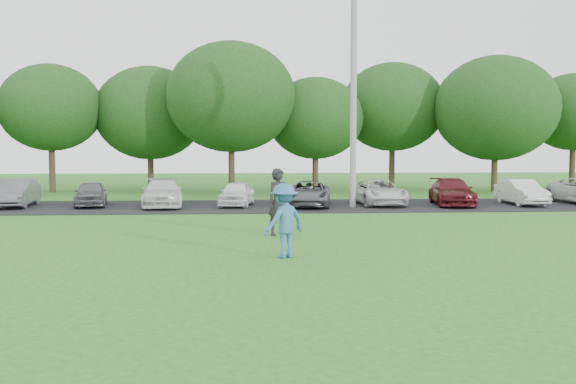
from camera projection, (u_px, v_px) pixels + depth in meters
name	position (u px, v px, depth m)	size (l,w,h in m)	color
ground	(298.00, 255.00, 15.56)	(100.00, 100.00, 0.00)	#28651C
parking_lot	(273.00, 206.00, 28.50)	(32.00, 6.50, 0.03)	black
utility_pole	(353.00, 98.00, 27.60)	(0.28, 0.28, 9.48)	#969591
frisbee_player	(284.00, 220.00, 15.20)	(1.31, 1.22, 2.16)	teal
camera_bystander	(279.00, 202.00, 19.06)	(0.87, 0.76, 2.00)	black
parked_cars	(303.00, 193.00, 28.50)	(30.70, 4.73, 1.22)	silver
tree_row	(291.00, 109.00, 37.98)	(42.39, 9.85, 8.64)	#38281C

